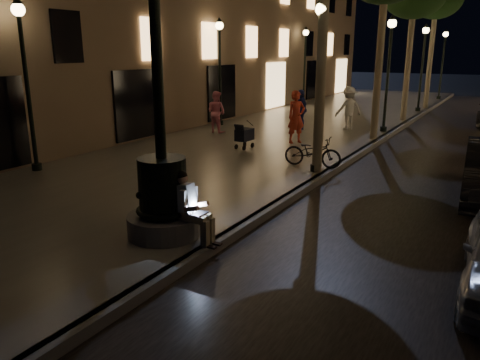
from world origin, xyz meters
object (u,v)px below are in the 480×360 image
Objects in this scene: lamp_curb_c at (423,57)px; lamp_curb_d at (443,55)px; lamp_left_c at (305,56)px; pedestrian_white at (349,108)px; lamp_curb_a at (320,64)px; pedestrian_blue at (301,109)px; bicycle at (313,152)px; pedestrian_pink at (216,112)px; stroller at (244,135)px; lamp_left_a at (25,64)px; fountain_lamppost at (163,183)px; lamp_left_b at (220,58)px; lamp_curb_b at (389,59)px; pedestrian_red at (296,117)px; seated_man_laptop at (190,205)px.

lamp_curb_d is at bearing 90.00° from lamp_curb_c.
pedestrian_white is (5.60, -8.31, -2.10)m from lamp_left_c.
lamp_curb_c is 1.00× the size of lamp_left_c.
lamp_curb_a is 2.76× the size of pedestrian_blue.
pedestrian_pink is at bearing 52.81° from bicycle.
lamp_curb_a reaches higher than stroller.
lamp_left_a is 2.76× the size of pedestrian_pink.
fountain_lamppost reaches higher than lamp_curb_a.
lamp_curb_a and lamp_curb_d have the same top height.
pedestrian_pink is at bearing -61.76° from lamp_left_b.
stroller is at bearing -49.18° from pedestrian_blue.
lamp_curb_d is 17.74m from pedestrian_blue.
lamp_curb_c is at bearing 70.46° from lamp_left_a.
lamp_left_c is at bearing 153.22° from pedestrian_blue.
lamp_curb_a is 1.00× the size of lamp_curb_b.
lamp_left_a is 10.00m from lamp_left_b.
bicycle is at bearing 53.18° from pedestrian_white.
bicycle is (-0.28, -15.54, -2.58)m from lamp_curb_c.
lamp_left_a is (-6.40, 2.00, 2.02)m from fountain_lamppost.
pedestrian_red is at bearing 57.69° from lamp_left_a.
pedestrian_red is (4.86, -12.31, -2.06)m from lamp_left_c.
seated_man_laptop is at bearing 49.47° from pedestrian_white.
seated_man_laptop is 0.27× the size of lamp_curb_b.
lamp_left_b is at bearing -111.53° from lamp_curb_d.
lamp_left_a is 2.76× the size of pedestrian_blue.
fountain_lamppost reaches higher than lamp_left_c.
lamp_left_a is at bearing -150.60° from lamp_curb_a.
lamp_curb_d is at bearing 90.00° from lamp_curb_b.
fountain_lamppost is 1.08× the size of lamp_curb_b.
pedestrian_red is at bearing -68.45° from lamp_left_c.
seated_man_laptop is 0.27× the size of lamp_left_a.
lamp_curb_b is 1.00× the size of lamp_left_c.
lamp_left_c is 13.40m from pedestrian_red.
pedestrian_pink is 5.82m from pedestrian_white.
lamp_curb_c and lamp_left_c have the same top height.
lamp_left_b is (-7.10, -10.00, 0.00)m from lamp_curb_c.
lamp_curb_d is at bearing -5.71° from bicycle.
lamp_curb_d is 28.89m from lamp_left_a.
lamp_curb_b and lamp_curb_d have the same top height.
pedestrian_white is at bearing 95.88° from seated_man_laptop.
lamp_left_c is at bearing -102.42° from pedestrian_white.
pedestrian_pink is (1.01, -11.89, -2.16)m from lamp_left_c.
lamp_left_b reaches higher than pedestrian_blue.
lamp_curb_b is (0.70, 14.00, 2.02)m from fountain_lamppost.
lamp_left_a is at bearing -68.12° from pedestrian_blue.
seated_man_laptop is at bearing 127.54° from pedestrian_pink.
fountain_lamppost reaches higher than lamp_left_a.
bicycle is (-0.28, -23.54, -2.58)m from lamp_curb_d.
lamp_curb_a and lamp_left_c have the same top height.
pedestrian_red is at bearing -117.42° from lamp_curb_b.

